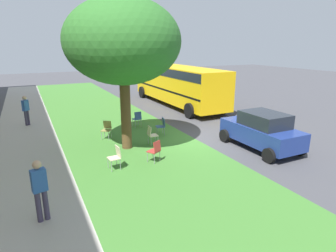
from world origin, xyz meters
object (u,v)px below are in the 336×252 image
street_tree (123,42)px  pedestrian_0 (26,109)px  chair_3 (155,150)px  pedestrian_1 (40,188)px  chair_4 (137,118)px  school_bus (177,82)px  chair_1 (162,125)px  parked_car (262,130)px  chair_5 (116,156)px  chair_0 (152,134)px  chair_2 (107,128)px

street_tree → pedestrian_0: street_tree is taller
chair_3 → pedestrian_1: bearing=117.9°
chair_4 → school_bus: (4.39, -4.86, 1.24)m
street_tree → chair_4: bearing=-28.5°
pedestrian_0 → chair_1: bearing=-129.6°
parked_car → school_bus: (10.05, -1.20, 0.92)m
chair_4 → chair_5: 5.61m
chair_0 → pedestrian_0: bearing=39.1°
chair_3 → school_bus: 11.20m
chair_1 → chair_3: 3.55m
street_tree → parked_car: (-2.72, -5.26, -3.71)m
school_bus → pedestrian_1: (-11.59, 10.19, -0.83)m
pedestrian_1 → parked_car: bearing=-80.3°
chair_2 → chair_5: size_ratio=1.00×
chair_4 → school_bus: size_ratio=0.08×
pedestrian_1 → pedestrian_0: bearing=0.9°
chair_3 → parked_car: 4.86m
chair_3 → chair_4: size_ratio=1.00×
chair_4 → pedestrian_0: size_ratio=0.52×
chair_5 → chair_4: bearing=-28.7°
chair_3 → school_bus: size_ratio=0.08×
chair_1 → parked_car: bearing=-140.9°
chair_1 → chair_4: same height
chair_0 → chair_4: 3.10m
chair_4 → pedestrian_0: bearing=60.3°
chair_4 → parked_car: (-5.66, -3.66, 0.32)m
pedestrian_0 → chair_5: bearing=-160.9°
chair_3 → school_bus: (9.38, -6.00, 1.24)m
street_tree → parked_car: 6.99m
parked_car → chair_2: bearing=52.5°
street_tree → chair_1: street_tree is taller
chair_5 → pedestrian_1: size_ratio=0.52×
school_bus → chair_1: bearing=145.9°
chair_3 → pedestrian_0: 9.22m
chair_3 → parked_car: bearing=-98.0°
chair_1 → chair_3: (-3.09, 1.74, 0.00)m
chair_5 → pedestrian_0: bearing=19.1°
chair_1 → street_tree: bearing=115.4°
street_tree → chair_2: 4.38m
chair_5 → pedestrian_1: 3.51m
chair_1 → school_bus: size_ratio=0.08×
chair_1 → chair_5: size_ratio=1.00×
chair_0 → chair_2: 2.40m
chair_4 → school_bus: school_bus is taller
chair_2 → chair_3: 3.83m
chair_0 → chair_5: same height
pedestrian_0 → chair_2: bearing=-142.1°
chair_5 → pedestrian_1: (-2.29, 2.64, 0.41)m
chair_2 → chair_3: size_ratio=1.00×
chair_3 → chair_5: (0.07, 1.55, 0.00)m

